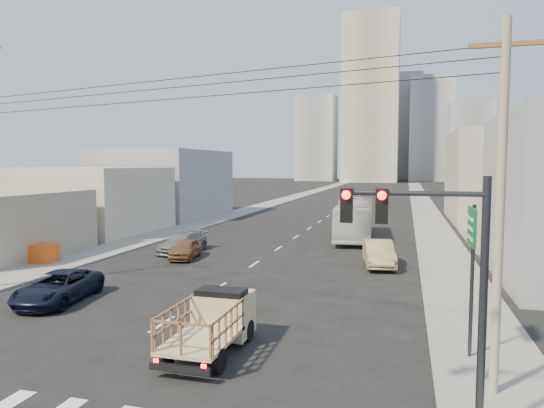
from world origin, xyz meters
The scene contains 24 objects.
ground centered at (0.00, 0.00, 0.00)m, with size 420.00×420.00×0.00m, color black.
sidewalk_left centered at (-11.75, 70.00, 0.06)m, with size 3.50×180.00×0.12m, color gray.
sidewalk_right centered at (11.75, 70.00, 0.06)m, with size 3.50×180.00×0.12m, color gray.
lane_dashes centered at (0.00, 53.00, 0.01)m, with size 0.15×104.00×0.01m.
flatbed_pickup centered at (2.96, -0.02, 1.09)m, with size 1.95×4.41×1.90m.
navy_pickup centered at (-6.07, 3.57, 0.68)m, with size 2.27×4.93×1.37m, color black.
city_bus centered at (4.96, 26.85, 1.67)m, with size 2.81×12.00×3.34m, color silver.
sedan_brown centered at (-4.99, 14.56, 0.65)m, with size 1.53×3.80×1.29m, color brown.
sedan_tan centered at (7.59, 15.52, 0.79)m, with size 1.68×4.81×1.58m, color #9D8C5C.
sedan_grey centered at (-6.21, 16.63, 0.69)m, with size 1.93×4.75×1.38m, color slate.
traffic_signal centered at (9.77, -3.51, 4.08)m, with size 3.23×0.35×6.00m.
green_sign centered at (11.16, 1.50, 3.74)m, with size 0.18×1.60×5.00m.
utility_pole centered at (11.50, -1.00, 5.19)m, with size 1.80×0.24×10.00m.
overhead_wires centered at (0.00, 1.50, 8.97)m, with size 23.01×5.02×0.72m.
crate_stack centered at (-13.00, 10.54, 0.69)m, with size 1.80×1.20×1.14m.
bldg_right_mid centered at (19.50, 28.00, 4.00)m, with size 11.00×14.00×8.00m, color #BEB499.
bldg_right_far centered at (20.00, 44.00, 5.00)m, with size 12.00×16.00×10.00m, color tan.
bldg_left_mid centered at (-19.00, 24.00, 3.00)m, with size 11.00×12.00×6.00m, color #BEB499.
bldg_left_far centered at (-19.50, 39.00, 4.00)m, with size 12.00×16.00×8.00m, color gray.
high_rise_tower centered at (-4.00, 170.00, 30.00)m, with size 20.00×20.00×60.00m, color tan.
midrise_ne centered at (18.00, 185.00, 20.00)m, with size 16.00×16.00×40.00m, color gray.
midrise_nw centered at (-26.00, 180.00, 17.00)m, with size 15.00×15.00×34.00m, color gray.
midrise_back centered at (6.00, 200.00, 22.00)m, with size 18.00×18.00×44.00m, color gray.
midrise_east centered at (30.00, 165.00, 14.00)m, with size 14.00×14.00×28.00m, color gray.
Camera 1 is at (9.11, -14.74, 6.23)m, focal length 32.00 mm.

